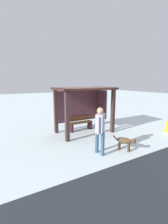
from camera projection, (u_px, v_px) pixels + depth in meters
ground_plane at (84, 132)px, 8.51m from camera, size 60.00×60.00×0.00m
bus_shelter at (84, 99)px, 8.40m from camera, size 3.01×1.80×2.40m
bench_left_inside at (80, 124)px, 8.82m from camera, size 1.39×0.39×0.76m
person_walking at (100, 127)px, 5.80m from camera, size 0.51×0.51×1.79m
dog at (125, 141)px, 6.19m from camera, size 0.53×0.83×0.56m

